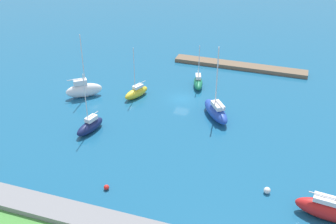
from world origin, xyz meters
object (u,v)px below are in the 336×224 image
object	(u,v)px
pier_dock	(240,66)
sailboat_navy_far_south	(90,126)
sailboat_green_off_beacon	(198,82)
sailboat_blue_mid_basin	(216,111)
sailboat_red_near_pier	(330,210)
sailboat_white_west_end	(84,90)
sailboat_yellow_outer_mooring	(136,92)
mooring_buoy_red	(106,187)
mooring_buoy_white	(267,190)

from	to	relation	value
pier_dock	sailboat_navy_far_south	bearing A→B (deg)	60.71
sailboat_green_off_beacon	sailboat_navy_far_south	size ratio (longest dim) A/B	0.84
sailboat_blue_mid_basin	sailboat_red_near_pier	size ratio (longest dim) A/B	0.82
sailboat_white_west_end	sailboat_red_near_pier	size ratio (longest dim) A/B	0.79
sailboat_yellow_outer_mooring	sailboat_red_near_pier	world-z (taller)	sailboat_red_near_pier
sailboat_green_off_beacon	sailboat_yellow_outer_mooring	bearing A→B (deg)	-67.39
sailboat_white_west_end	mooring_buoy_red	bearing A→B (deg)	-92.87
sailboat_blue_mid_basin	sailboat_yellow_outer_mooring	bearing A→B (deg)	44.73
sailboat_blue_mid_basin	sailboat_white_west_end	bearing A→B (deg)	55.00
sailboat_blue_mid_basin	sailboat_green_off_beacon	xyz separation A→B (m)	(5.55, -9.91, -0.33)
sailboat_blue_mid_basin	sailboat_navy_far_south	bearing A→B (deg)	84.78
sailboat_red_near_pier	mooring_buoy_white	distance (m)	7.49
sailboat_yellow_outer_mooring	mooring_buoy_white	size ratio (longest dim) A/B	11.03
sailboat_blue_mid_basin	sailboat_yellow_outer_mooring	world-z (taller)	sailboat_blue_mid_basin
sailboat_blue_mid_basin	mooring_buoy_red	world-z (taller)	sailboat_blue_mid_basin
sailboat_white_west_end	sailboat_red_near_pier	xyz separation A→B (m)	(-40.73, 17.72, -0.12)
pier_dock	sailboat_green_off_beacon	distance (m)	12.45
sailboat_blue_mid_basin	sailboat_red_near_pier	distance (m)	24.93
sailboat_red_near_pier	mooring_buoy_red	bearing A→B (deg)	-165.91
sailboat_red_near_pier	mooring_buoy_red	size ratio (longest dim) A/B	21.33
sailboat_green_off_beacon	sailboat_navy_far_south	distance (m)	23.23
pier_dock	sailboat_blue_mid_basin	world-z (taller)	sailboat_blue_mid_basin
sailboat_red_near_pier	mooring_buoy_white	world-z (taller)	sailboat_red_near_pier
mooring_buoy_white	sailboat_green_off_beacon	bearing A→B (deg)	-58.87
sailboat_white_west_end	mooring_buoy_red	distance (m)	25.76
pier_dock	sailboat_yellow_outer_mooring	xyz separation A→B (m)	(15.03, 18.46, 0.57)
sailboat_green_off_beacon	sailboat_red_near_pier	distance (m)	36.05
mooring_buoy_white	sailboat_red_near_pier	bearing A→B (deg)	163.16
pier_dock	sailboat_blue_mid_basin	bearing A→B (deg)	89.32
sailboat_yellow_outer_mooring	mooring_buoy_red	xyz separation A→B (m)	(-5.79, 24.02, -0.60)
sailboat_white_west_end	sailboat_red_near_pier	world-z (taller)	sailboat_red_near_pier
sailboat_blue_mid_basin	sailboat_white_west_end	size ratio (longest dim) A/B	1.04
sailboat_green_off_beacon	mooring_buoy_white	xyz separation A→B (m)	(-15.60, 25.83, -0.47)
sailboat_red_near_pier	mooring_buoy_white	size ratio (longest dim) A/B	17.24
sailboat_yellow_outer_mooring	sailboat_navy_far_south	distance (m)	12.87
sailboat_white_west_end	mooring_buoy_red	world-z (taller)	sailboat_white_west_end
sailboat_blue_mid_basin	mooring_buoy_red	bearing A→B (deg)	121.51
sailboat_green_off_beacon	sailboat_red_near_pier	world-z (taller)	sailboat_red_near_pier
sailboat_blue_mid_basin	sailboat_white_west_end	distance (m)	23.56
pier_dock	sailboat_white_west_end	world-z (taller)	sailboat_white_west_end
sailboat_yellow_outer_mooring	sailboat_white_west_end	xyz separation A→B (m)	(8.78, 2.80, 0.47)
sailboat_white_west_end	sailboat_red_near_pier	bearing A→B (deg)	-60.86
pier_dock	sailboat_white_west_end	bearing A→B (deg)	41.77
sailboat_blue_mid_basin	mooring_buoy_white	world-z (taller)	sailboat_blue_mid_basin
sailboat_white_west_end	sailboat_navy_far_south	distance (m)	11.72
pier_dock	sailboat_red_near_pier	distance (m)	42.51
sailboat_navy_far_south	mooring_buoy_red	bearing A→B (deg)	49.61
sailboat_yellow_outer_mooring	mooring_buoy_red	bearing A→B (deg)	36.41
sailboat_red_near_pier	mooring_buoy_red	world-z (taller)	sailboat_red_near_pier
sailboat_yellow_outer_mooring	sailboat_navy_far_south	world-z (taller)	sailboat_navy_far_south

